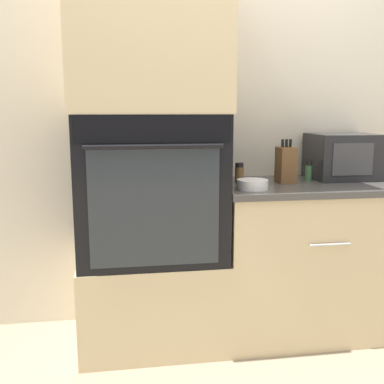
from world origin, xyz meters
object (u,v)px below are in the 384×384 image
microwave (343,156)px  condiment_jar_back (223,171)px  bowl (252,184)px  condiment_jar_mid (285,172)px  wall_oven (151,186)px  condiment_jar_far (239,173)px  knife_block (286,165)px  condiment_jar_near (309,171)px

microwave → condiment_jar_back: 0.73m
bowl → condiment_jar_back: bearing=100.8°
microwave → condiment_jar_mid: size_ratio=4.73×
wall_oven → microwave: bearing=6.0°
bowl → condiment_jar_far: 0.24m
wall_oven → condiment_jar_mid: size_ratio=9.27×
wall_oven → knife_block: size_ratio=3.12×
condiment_jar_near → condiment_jar_back: condiment_jar_near is taller
condiment_jar_back → condiment_jar_mid: bearing=-4.2°
bowl → condiment_jar_far: condiment_jar_far is taller
condiment_jar_back → microwave: bearing=-8.0°
knife_block → condiment_jar_back: (-0.32, 0.19, -0.05)m
microwave → knife_block: microwave is taller
microwave → condiment_jar_far: bearing=-176.6°
knife_block → condiment_jar_back: bearing=148.7°
condiment_jar_far → condiment_jar_mid: bearing=19.5°
wall_oven → condiment_jar_far: bearing=9.3°
bowl → condiment_jar_back: (-0.07, 0.38, 0.02)m
condiment_jar_mid → condiment_jar_near: bearing=-50.8°
knife_block → condiment_jar_back: size_ratio=2.41×
knife_block → condiment_jar_near: bearing=15.3°
condiment_jar_near → condiment_jar_back: (-0.48, 0.15, -0.01)m
knife_block → condiment_jar_far: bearing=168.1°
wall_oven → bowl: (0.52, -0.15, 0.02)m
microwave → knife_block: size_ratio=1.59×
condiment_jar_mid → microwave: bearing=-12.1°
condiment_jar_near → condiment_jar_far: size_ratio=1.04×
condiment_jar_mid → knife_block: bearing=-109.3°
knife_block → bowl: (-0.25, -0.18, -0.08)m
wall_oven → condiment_jar_back: wall_oven is taller
bowl → condiment_jar_near: condiment_jar_near is taller
bowl → condiment_jar_far: (-0.01, 0.24, 0.03)m
condiment_jar_near → knife_block: bearing=-164.7°
condiment_jar_near → condiment_jar_far: bearing=178.5°
knife_block → condiment_jar_mid: (0.06, 0.17, -0.06)m
microwave → knife_block: (-0.40, -0.09, -0.03)m
knife_block → condiment_jar_far: (-0.26, 0.05, -0.05)m
microwave → bowl: bearing=-156.8°
bowl → condiment_jar_near: size_ratio=1.41×
wall_oven → condiment_jar_far: (0.51, 0.08, 0.05)m
condiment_jar_far → knife_block: bearing=-11.9°
bowl → condiment_jar_mid: bearing=48.8°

